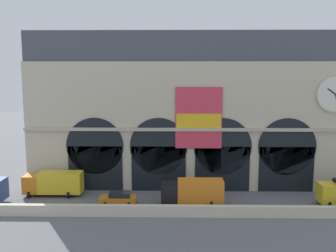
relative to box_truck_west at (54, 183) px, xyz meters
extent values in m
plane|color=slate|center=(17.84, -2.75, -1.70)|extent=(200.00, 200.00, 0.00)
cube|color=beige|center=(17.84, -7.03, -1.06)|extent=(90.00, 0.70, 1.29)
cube|color=beige|center=(17.84, 4.26, 6.98)|extent=(44.51, 4.02, 17.36)
cube|color=#424751|center=(17.84, 4.56, 17.67)|extent=(44.51, 3.42, 4.04)
cube|color=black|center=(5.00, 2.20, 1.37)|extent=(7.32, 0.20, 6.13)
cylinder|color=black|center=(5.00, 2.20, 4.43)|extent=(7.70, 0.20, 7.70)
cube|color=black|center=(13.56, 2.20, 1.37)|extent=(7.32, 0.20, 6.13)
cylinder|color=black|center=(13.56, 2.20, 4.43)|extent=(7.70, 0.20, 7.70)
cube|color=black|center=(22.12, 2.20, 1.37)|extent=(7.32, 0.20, 6.13)
cylinder|color=black|center=(22.12, 2.20, 4.43)|extent=(7.70, 0.20, 7.70)
cube|color=black|center=(30.68, 2.20, 1.37)|extent=(7.32, 0.20, 6.13)
cylinder|color=black|center=(30.68, 2.20, 4.43)|extent=(7.70, 0.20, 7.70)
cylinder|color=beige|center=(36.50, 2.10, 11.45)|extent=(4.86, 0.25, 4.86)
cylinder|color=silver|center=(36.50, 1.98, 11.45)|extent=(4.50, 0.06, 4.50)
cube|color=black|center=(35.99, 1.92, 11.80)|extent=(1.11, 0.04, 0.83)
cube|color=#D8334C|center=(18.87, 2.08, 8.29)|extent=(6.14, 0.12, 8.11)
cube|color=yellow|center=(18.87, 2.00, 7.73)|extent=(5.89, 0.04, 2.26)
cube|color=#B6AB91|center=(17.84, 2.10, 6.75)|extent=(44.51, 0.50, 0.44)
cube|color=orange|center=(-2.86, 0.00, -0.13)|extent=(2.00, 2.30, 2.30)
cube|color=gold|center=(0.89, 0.00, 0.07)|extent=(5.50, 2.30, 2.70)
cylinder|color=black|center=(-2.96, -1.04, -1.28)|extent=(0.28, 0.84, 0.84)
cylinder|color=black|center=(-2.96, 1.03, -1.28)|extent=(0.28, 0.84, 0.84)
cylinder|color=black|center=(2.14, -1.04, -1.28)|extent=(0.28, 0.84, 0.84)
cylinder|color=black|center=(2.14, 1.03, -1.28)|extent=(0.28, 0.84, 0.84)
cube|color=orange|center=(8.83, -3.25, -1.05)|extent=(4.40, 1.80, 0.70)
cube|color=black|center=(9.05, -3.25, -0.43)|extent=(2.46, 1.62, 0.55)
cylinder|color=black|center=(7.37, -4.06, -1.40)|extent=(0.28, 0.60, 0.60)
cylinder|color=black|center=(7.37, -2.44, -1.40)|extent=(0.28, 0.60, 0.60)
cylinder|color=black|center=(10.28, -4.06, -1.40)|extent=(0.28, 0.60, 0.60)
cylinder|color=black|center=(10.28, -2.44, -1.40)|extent=(0.28, 0.60, 0.60)
cube|color=black|center=(15.10, -3.22, -0.13)|extent=(2.00, 2.30, 2.30)
cube|color=orange|center=(18.85, -3.22, 0.07)|extent=(5.50, 2.30, 2.70)
cylinder|color=black|center=(15.00, -4.25, -1.28)|extent=(0.28, 0.84, 0.84)
cylinder|color=black|center=(15.00, -2.18, -1.28)|extent=(0.28, 0.84, 0.84)
cylinder|color=black|center=(20.10, -4.25, -1.28)|extent=(0.28, 0.84, 0.84)
cylinder|color=black|center=(20.10, -2.18, -1.28)|extent=(0.28, 0.84, 0.84)
cube|color=gold|center=(34.16, -3.08, -0.13)|extent=(2.00, 2.30, 2.30)
cylinder|color=black|center=(34.06, -4.11, -1.28)|extent=(0.28, 0.84, 0.84)
cylinder|color=black|center=(34.06, -2.04, -1.28)|extent=(0.28, 0.84, 0.84)
camera|label=1|loc=(15.75, -47.79, 14.55)|focal=40.79mm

